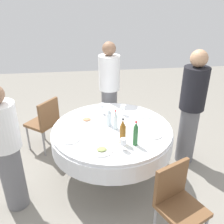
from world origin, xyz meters
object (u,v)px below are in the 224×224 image
Objects in this scene: bottle_clear_left at (115,120)px; bottle_green_near at (136,134)px; plate_rear at (87,120)px; plate_far at (102,150)px; plate_south at (152,134)px; dining_table at (112,137)px; wine_glass_inner at (123,108)px; person_left at (109,90)px; person_near at (7,149)px; bottle_amber_east at (123,132)px; wine_glass_north at (102,106)px; plate_outer at (70,139)px; person_east at (191,107)px; bottle_clear_inner at (109,118)px; wine_glass_right at (123,142)px; chair_right at (45,121)px; chair_mid at (177,199)px.

bottle_green_near is at bearing -65.80° from bottle_clear_left.
plate_far is at bearing -78.93° from plate_rear.
bottle_green_near reaches higher than plate_south.
dining_table is 0.48m from wine_glass_inner.
plate_far is 0.74m from plate_rear.
plate_far is at bearing -168.24° from bottle_green_near.
person_near is at bearing -127.03° from person_left.
plate_rear is (-0.53, 0.64, -0.13)m from bottle_green_near.
bottle_amber_east reaches higher than wine_glass_north.
person_left reaches higher than plate_south.
plate_rear reaches higher than plate_outer.
wine_glass_inner is (0.16, 0.38, -0.01)m from bottle_clear_left.
person_east is (2.33, 0.60, 0.09)m from person_near.
bottle_clear_inner is at bearing 148.42° from plate_south.
chair_right is at bearing 129.77° from wine_glass_right.
wine_glass_north is at bearing -72.59° from chair_right.
bottle_green_near is 0.34m from plate_south.
person_east reaches higher than plate_outer.
plate_rear is 0.14× the size of person_left.
wine_glass_north is at bearing 101.63° from bottle_amber_east.
plate_south is at bearing -66.87° from person_east.
person_near is at bearing -143.21° from wine_glass_north.
chair_right reaches higher than plate_rear.
plate_south is 1.67m from person_near.
bottle_clear_inner is at bearing -92.07° from person_left.
bottle_green_near is at bearing -91.41° from chair_mid.
person_east is (1.07, 0.68, 0.04)m from wine_glass_right.
bottle_clear_left is 1.30m from person_near.
person_near is (-0.88, -0.64, 0.04)m from plate_rear.
bottle_clear_inner reaches higher than plate_south.
plate_far and plate_rear have the same top height.
bottle_clear_left is at bearing -87.70° from person_left.
person_near is at bearing -157.50° from bottle_clear_inner.
wine_glass_inner is 0.65m from plate_south.
wine_glass_right is 1.27m from person_east.
wine_glass_inner is at bearing 14.34° from plate_rear.
person_left is at bearing 89.80° from bottle_amber_east.
plate_south is 0.99m from plate_outer.
bottle_clear_left is 1.19m from chair_mid.
dining_table is 6.66× the size of plate_rear.
plate_south is 0.28× the size of chair_mid.
bottle_amber_east reaches higher than plate_outer.
plate_outer is at bearing -125.05° from wine_glass_north.
plate_rear is at bearing -100.58° from person_east.
plate_south is (0.46, -0.24, 0.15)m from dining_table.
wine_glass_north is at bearing 101.71° from dining_table.
plate_rear is at bearing 149.61° from plate_south.
bottle_clear_left is 0.16× the size of person_left.
wine_glass_north is (-0.16, 0.79, -0.03)m from bottle_amber_east.
person_left reaches higher than plate_rear.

